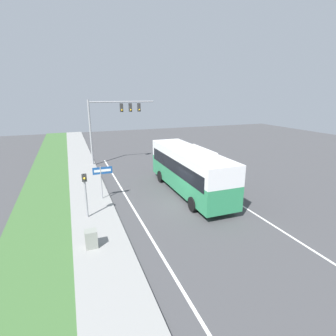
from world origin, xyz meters
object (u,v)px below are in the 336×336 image
(signal_gantry, at_px, (112,117))
(pedestrian_signal, at_px, (85,189))
(utility_cabinet, at_px, (91,239))
(street_sign, at_px, (102,176))
(bus, at_px, (189,168))

(signal_gantry, xyz_separation_m, pedestrian_signal, (-3.96, -13.00, -3.13))
(pedestrian_signal, relative_size, utility_cabinet, 3.19)
(street_sign, relative_size, utility_cabinet, 2.78)
(street_sign, xyz_separation_m, utility_cabinet, (-1.41, -6.29, -1.26))
(pedestrian_signal, bearing_deg, bus, 13.29)
(bus, height_order, utility_cabinet, bus)
(signal_gantry, distance_m, utility_cabinet, 17.61)
(bus, relative_size, signal_gantry, 1.46)
(signal_gantry, distance_m, pedestrian_signal, 13.95)
(utility_cabinet, bearing_deg, signal_gantry, 76.30)
(pedestrian_signal, bearing_deg, signal_gantry, 73.08)
(pedestrian_signal, height_order, utility_cabinet, pedestrian_signal)
(bus, height_order, pedestrian_signal, bus)
(pedestrian_signal, bearing_deg, utility_cabinet, -91.18)
(street_sign, distance_m, utility_cabinet, 6.57)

